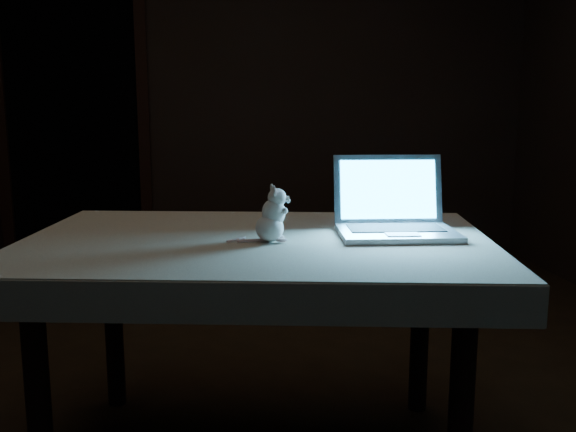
{
  "coord_description": "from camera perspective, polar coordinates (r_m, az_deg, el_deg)",
  "views": [
    {
      "loc": [
        -0.2,
        -2.27,
        1.2
      ],
      "look_at": [
        0.07,
        -0.22,
        0.83
      ],
      "focal_mm": 40.0,
      "sensor_mm": 36.0,
      "label": 1
    }
  ],
  "objects": [
    {
      "name": "doorway",
      "position": [
        4.85,
        -18.51,
        7.99
      ],
      "size": [
        1.06,
        0.36,
        2.13
      ],
      "primitive_type": null,
      "color": "black",
      "rests_on": "back_wall"
    },
    {
      "name": "plush_mouse",
      "position": [
        2.03,
        -1.65,
        0.21
      ],
      "size": [
        0.15,
        0.15,
        0.18
      ],
      "primitive_type": null,
      "rotation": [
        0.0,
        0.0,
        -0.13
      ],
      "color": "white",
      "rests_on": "tablecloth"
    },
    {
      "name": "tablecloth",
      "position": [
        2.06,
        -0.19,
        -3.73
      ],
      "size": [
        1.76,
        1.44,
        0.11
      ],
      "primitive_type": null,
      "rotation": [
        0.0,
        0.0,
        -0.32
      ],
      "color": "beige",
      "rests_on": "table"
    },
    {
      "name": "floor",
      "position": [
        2.57,
        -2.36,
        -17.73
      ],
      "size": [
        5.0,
        5.0,
        0.0
      ],
      "primitive_type": "plane",
      "color": "black",
      "rests_on": "ground"
    },
    {
      "name": "back_wall",
      "position": [
        4.77,
        -5.33,
        11.26
      ],
      "size": [
        4.5,
        0.04,
        2.6
      ],
      "primitive_type": "cube",
      "color": "black",
      "rests_on": "ground"
    },
    {
      "name": "laptop",
      "position": [
        2.14,
        9.79,
        1.66
      ],
      "size": [
        0.41,
        0.37,
        0.26
      ],
      "primitive_type": null,
      "rotation": [
        0.0,
        0.0,
        -0.08
      ],
      "color": "#A1A1A6",
      "rests_on": "tablecloth"
    },
    {
      "name": "table",
      "position": [
        2.21,
        -2.72,
        -11.8
      ],
      "size": [
        1.54,
        1.13,
        0.75
      ],
      "primitive_type": null,
      "rotation": [
        0.0,
        0.0,
        -0.17
      ],
      "color": "black",
      "rests_on": "floor"
    }
  ]
}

